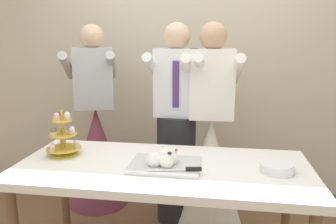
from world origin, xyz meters
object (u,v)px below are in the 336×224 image
object	(u,v)px
cupcake_stand	(63,138)
person_groom	(176,136)
person_guest	(97,144)
main_cake_tray	(165,161)
person_bride	(210,158)
dessert_table	(163,176)
plate_stack	(277,167)

from	to	relation	value
cupcake_stand	person_groom	world-z (taller)	person_groom
person_guest	main_cake_tray	bearing A→B (deg)	-50.21
main_cake_tray	person_guest	xyz separation A→B (m)	(-0.80, 0.95, -0.23)
main_cake_tray	person_bride	size ratio (longest dim) A/B	0.26
dessert_table	plate_stack	xyz separation A→B (m)	(0.68, -0.01, 0.10)
plate_stack	person_bride	xyz separation A→B (m)	(-0.40, 0.69, -0.22)
person_groom	person_bride	bearing A→B (deg)	-8.76
plate_stack	person_bride	size ratio (longest dim) A/B	0.12
person_bride	dessert_table	bearing A→B (deg)	-111.96
person_groom	person_guest	xyz separation A→B (m)	(-0.77, 0.19, -0.16)
dessert_table	plate_stack	world-z (taller)	plate_stack
cupcake_stand	person_groom	size ratio (longest dim) A/B	0.18
main_cake_tray	person_groom	distance (m)	0.76
main_cake_tray	person_groom	world-z (taller)	person_groom
dessert_table	person_bride	world-z (taller)	person_bride
cupcake_stand	person_guest	xyz separation A→B (m)	(-0.09, 0.83, -0.31)
cupcake_stand	person_guest	bearing A→B (deg)	96.48
cupcake_stand	person_bride	xyz separation A→B (m)	(0.95, 0.60, -0.31)
plate_stack	person_groom	bearing A→B (deg)	133.04
person_bride	person_guest	world-z (taller)	same
cupcake_stand	person_guest	world-z (taller)	person_guest
dessert_table	cupcake_stand	xyz separation A→B (m)	(-0.68, 0.08, 0.19)
plate_stack	person_guest	xyz separation A→B (m)	(-1.45, 0.93, -0.22)
person_groom	plate_stack	bearing A→B (deg)	-46.96
main_cake_tray	person_groom	bearing A→B (deg)	92.03
dessert_table	person_groom	xyz separation A→B (m)	(-0.01, 0.72, 0.05)
cupcake_stand	person_groom	xyz separation A→B (m)	(0.67, 0.64, -0.15)
dessert_table	person_bride	distance (m)	0.74
person_guest	cupcake_stand	bearing A→B (deg)	-83.52
cupcake_stand	person_guest	distance (m)	0.89
cupcake_stand	plate_stack	world-z (taller)	cupcake_stand
cupcake_stand	person_bride	size ratio (longest dim) A/B	0.18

